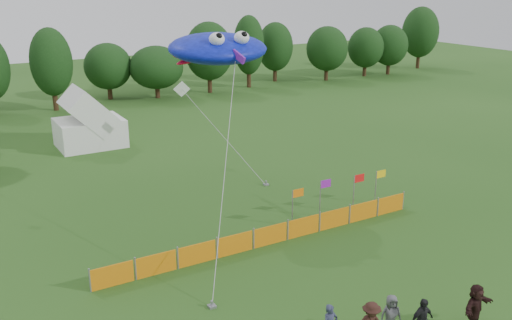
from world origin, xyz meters
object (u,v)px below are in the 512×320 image
spectator_f (475,307)px  stingray_kite (216,48)px  tent_right (89,124)px  barrier_fence (270,235)px  spectator_e (391,316)px

spectator_f → stingray_kite: size_ratio=0.11×
tent_right → barrier_fence: bearing=-81.9°
spectator_f → stingray_kite: (-2.78, 15.89, 8.17)m
barrier_fence → stingray_kite: size_ratio=1.06×
spectator_e → stingray_kite: size_ratio=0.10×
tent_right → spectator_e: 30.76m
spectator_e → spectator_f: spectator_f is taller
tent_right → spectator_e: size_ratio=3.00×
tent_right → barrier_fence: (3.12, -21.89, -1.30)m
barrier_fence → spectator_e: 8.72m
barrier_fence → spectator_f: (2.90, -10.00, 0.44)m
spectator_e → barrier_fence: bearing=111.6°
spectator_f → stingray_kite: stingray_kite is taller
spectator_f → spectator_e: bearing=147.7°
tent_right → spectator_e: tent_right is taller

